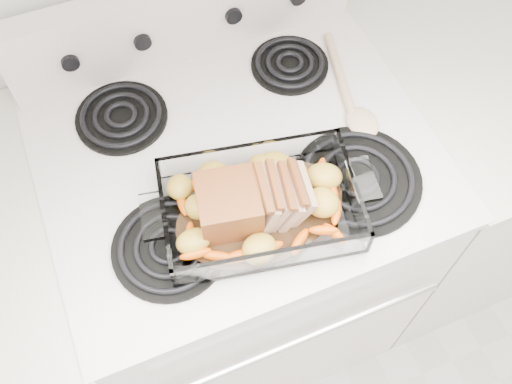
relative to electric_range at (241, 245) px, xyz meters
name	(u,v)px	position (x,y,z in m)	size (l,w,h in m)	color
electric_range	(241,245)	(0.00, 0.00, 0.00)	(0.78, 0.70, 1.12)	white
counter_right	(451,169)	(0.66, 0.00, -0.02)	(0.58, 0.68, 0.93)	silver
baking_dish	(260,209)	(-0.01, -0.16, 0.48)	(0.35, 0.23, 0.07)	white
pork_roast	(245,206)	(-0.04, -0.16, 0.51)	(0.20, 0.11, 0.09)	brown
roast_vegetables	(251,191)	(-0.02, -0.12, 0.49)	(0.36, 0.19, 0.04)	#D85800
wooden_spoon	(352,101)	(0.27, 0.01, 0.46)	(0.08, 0.29, 0.02)	#DBB68E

